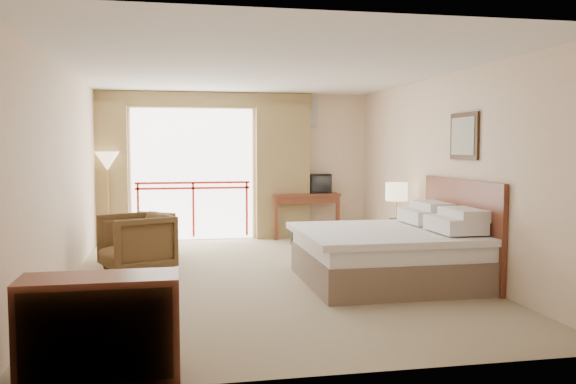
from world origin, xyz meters
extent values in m
plane|color=gray|center=(0.00, 0.00, 0.00)|extent=(7.00, 7.00, 0.00)
plane|color=white|center=(0.00, 0.00, 2.70)|extent=(7.00, 7.00, 0.00)
plane|color=beige|center=(0.00, 3.50, 1.35)|extent=(5.00, 0.00, 5.00)
plane|color=beige|center=(0.00, -3.50, 1.35)|extent=(5.00, 0.00, 5.00)
plane|color=beige|center=(-2.50, 0.00, 1.35)|extent=(0.00, 7.00, 7.00)
plane|color=beige|center=(2.50, 0.00, 1.35)|extent=(0.00, 7.00, 7.00)
plane|color=white|center=(-0.80, 3.48, 1.20)|extent=(2.40, 0.00, 2.40)
cube|color=red|center=(-0.80, 3.46, 0.95)|extent=(2.09, 0.03, 0.04)
cube|color=red|center=(-0.80, 3.46, 1.05)|extent=(2.09, 0.03, 0.04)
cube|color=red|center=(-1.79, 3.46, 0.55)|extent=(0.04, 0.03, 1.00)
cube|color=red|center=(-0.80, 3.46, 0.55)|extent=(0.04, 0.03, 1.00)
cube|color=red|center=(0.19, 3.46, 0.55)|extent=(0.04, 0.03, 1.00)
cube|color=olive|center=(-2.45, 3.35, 1.25)|extent=(1.00, 0.26, 2.50)
cube|color=olive|center=(0.85, 3.35, 1.25)|extent=(1.00, 0.26, 2.50)
cube|color=olive|center=(-0.80, 3.38, 2.55)|extent=(4.40, 0.22, 0.28)
cube|color=silver|center=(1.30, 3.47, 2.35)|extent=(0.50, 0.04, 0.50)
cube|color=brown|center=(1.45, -0.60, 0.20)|extent=(2.05, 2.00, 0.40)
cube|color=white|center=(1.45, -0.60, 0.50)|extent=(2.01, 1.96, 0.22)
cube|color=white|center=(1.40, -0.60, 0.63)|extent=(2.09, 2.06, 0.08)
cube|color=white|center=(2.15, -1.05, 0.78)|extent=(0.50, 0.75, 0.18)
cube|color=white|center=(2.15, -0.15, 0.78)|extent=(0.50, 0.75, 0.18)
cube|color=white|center=(2.28, -1.05, 0.90)|extent=(0.40, 0.70, 0.14)
cube|color=white|center=(2.28, -0.15, 0.90)|extent=(0.40, 0.70, 0.14)
cube|color=#5C2719|center=(2.46, -0.60, 0.65)|extent=(0.06, 2.10, 1.30)
cube|color=black|center=(2.48, -0.60, 1.85)|extent=(0.03, 0.72, 0.60)
cube|color=silver|center=(2.46, -0.60, 1.85)|extent=(0.01, 0.60, 0.48)
cube|color=#5C2719|center=(2.17, 0.89, 0.28)|extent=(0.39, 0.47, 0.56)
cylinder|color=tan|center=(2.17, 0.94, 0.60)|extent=(0.14, 0.14, 0.04)
cylinder|color=tan|center=(2.17, 0.94, 0.77)|extent=(0.03, 0.03, 0.35)
cylinder|color=#FFE5B2|center=(2.17, 0.94, 1.03)|extent=(0.33, 0.33, 0.27)
cube|color=black|center=(2.12, 0.74, 0.60)|extent=(0.24, 0.21, 0.09)
cube|color=#5C2719|center=(1.27, 3.36, 0.81)|extent=(1.28, 0.62, 0.05)
cube|color=#5C2719|center=(0.68, 3.09, 0.39)|extent=(0.06, 0.06, 0.79)
cube|color=#5C2719|center=(1.85, 3.09, 0.39)|extent=(0.06, 0.06, 0.79)
cube|color=#5C2719|center=(0.68, 3.62, 0.39)|extent=(0.06, 0.06, 0.79)
cube|color=#5C2719|center=(1.85, 3.62, 0.39)|extent=(0.06, 0.06, 0.79)
cube|color=#5C2719|center=(1.27, 3.62, 0.48)|extent=(1.17, 0.03, 0.59)
cube|color=#5C2719|center=(1.27, 3.08, 0.72)|extent=(1.17, 0.03, 0.13)
cube|color=black|center=(1.57, 3.36, 1.01)|extent=(0.40, 0.31, 0.36)
cube|color=black|center=(1.57, 3.20, 1.01)|extent=(0.36, 0.02, 0.29)
cylinder|color=black|center=(0.92, 3.36, 0.95)|extent=(0.12, 0.12, 0.23)
cylinder|color=white|center=(1.07, 3.31, 0.88)|extent=(0.08, 0.08, 0.09)
cylinder|color=black|center=(0.97, 2.55, 0.16)|extent=(0.32, 0.32, 0.31)
imported|color=#48321A|center=(-1.64, 1.98, 0.00)|extent=(1.02, 1.02, 0.68)
imported|color=#48321A|center=(-1.69, 0.67, 0.00)|extent=(1.14, 1.12, 0.80)
cylinder|color=black|center=(-1.75, 1.54, 0.54)|extent=(0.51, 0.51, 0.04)
cylinder|color=black|center=(-1.75, 1.54, 0.27)|extent=(0.06, 0.06, 0.51)
cylinder|color=black|center=(-1.75, 1.54, 0.02)|extent=(0.36, 0.36, 0.03)
imported|color=white|center=(-1.75, 1.54, 0.56)|extent=(0.26, 0.30, 0.02)
cylinder|color=tan|center=(-2.28, 3.15, 0.01)|extent=(0.26, 0.26, 0.03)
cylinder|color=tan|center=(-2.28, 3.15, 0.71)|extent=(0.03, 0.03, 1.41)
cone|color=#FFE5B2|center=(-2.28, 3.15, 1.46)|extent=(0.41, 0.41, 0.33)
cube|color=#5C2719|center=(-1.75, -3.21, 0.38)|extent=(1.15, 0.48, 0.77)
cube|color=black|center=(-1.75, -3.45, 0.38)|extent=(1.06, 0.02, 0.67)
camera|label=1|loc=(-1.24, -7.82, 1.73)|focal=38.00mm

